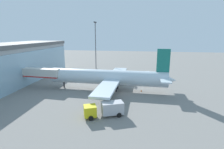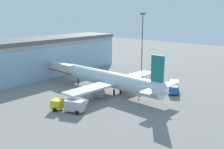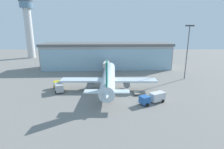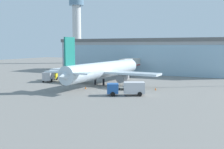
{
  "view_description": "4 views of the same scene",
  "coord_description": "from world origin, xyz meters",
  "px_view_note": "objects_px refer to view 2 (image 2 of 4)",
  "views": [
    {
      "loc": [
        -43.7,
        -4.34,
        14.88
      ],
      "look_at": [
        4.36,
        4.13,
        3.76
      ],
      "focal_mm": 28.0,
      "sensor_mm": 36.0,
      "label": 1
    },
    {
      "loc": [
        -46.81,
        -39.78,
        20.51
      ],
      "look_at": [
        2.15,
        4.73,
        4.82
      ],
      "focal_mm": 42.0,
      "sensor_mm": 36.0,
      "label": 2
    },
    {
      "loc": [
        2.57,
        -49.84,
        18.78
      ],
      "look_at": [
        2.79,
        3.12,
        5.06
      ],
      "focal_mm": 28.0,
      "sensor_mm": 36.0,
      "label": 3
    },
    {
      "loc": [
        34.35,
        -53.48,
        9.72
      ],
      "look_at": [
        3.95,
        4.36,
        2.54
      ],
      "focal_mm": 42.0,
      "sensor_mm": 36.0,
      "label": 4
    }
  ],
  "objects_px": {
    "fuel_truck": "(174,87)",
    "safety_cone_wingtip": "(153,83)",
    "jet_bridge": "(59,67)",
    "apron_light_mast": "(142,37)",
    "catering_truck": "(69,105)",
    "baggage_cart": "(147,88)",
    "airplane": "(112,80)",
    "safety_cone_nose": "(139,99)"
  },
  "relations": [
    {
      "from": "fuel_truck",
      "to": "safety_cone_nose",
      "type": "bearing_deg",
      "value": -41.19
    },
    {
      "from": "apron_light_mast",
      "to": "fuel_truck",
      "type": "xyz_separation_m",
      "value": [
        -17.6,
        -23.28,
        -10.47
      ]
    },
    {
      "from": "jet_bridge",
      "to": "apron_light_mast",
      "type": "distance_m",
      "value": 32.84
    },
    {
      "from": "apron_light_mast",
      "to": "fuel_truck",
      "type": "relative_size",
      "value": 2.71
    },
    {
      "from": "catering_truck",
      "to": "baggage_cart",
      "type": "distance_m",
      "value": 24.28
    },
    {
      "from": "apron_light_mast",
      "to": "baggage_cart",
      "type": "relative_size",
      "value": 6.91
    },
    {
      "from": "airplane",
      "to": "baggage_cart",
      "type": "height_order",
      "value": "airplane"
    },
    {
      "from": "fuel_truck",
      "to": "safety_cone_wingtip",
      "type": "xyz_separation_m",
      "value": [
        2.97,
        8.57,
        -1.19
      ]
    },
    {
      "from": "catering_truck",
      "to": "fuel_truck",
      "type": "distance_m",
      "value": 29.13
    },
    {
      "from": "baggage_cart",
      "to": "safety_cone_nose",
      "type": "xyz_separation_m",
      "value": [
        -8.13,
        -3.3,
        -0.23
      ]
    },
    {
      "from": "safety_cone_wingtip",
      "to": "safety_cone_nose",
      "type": "bearing_deg",
      "value": -158.72
    },
    {
      "from": "apron_light_mast",
      "to": "fuel_truck",
      "type": "height_order",
      "value": "apron_light_mast"
    },
    {
      "from": "jet_bridge",
      "to": "baggage_cart",
      "type": "relative_size",
      "value": 4.63
    },
    {
      "from": "catering_truck",
      "to": "fuel_truck",
      "type": "relative_size",
      "value": 1.01
    },
    {
      "from": "apron_light_mast",
      "to": "airplane",
      "type": "bearing_deg",
      "value": -158.19
    },
    {
      "from": "apron_light_mast",
      "to": "airplane",
      "type": "xyz_separation_m",
      "value": [
        -29.48,
        -11.8,
        -8.38
      ]
    },
    {
      "from": "fuel_truck",
      "to": "baggage_cart",
      "type": "height_order",
      "value": "fuel_truck"
    },
    {
      "from": "safety_cone_wingtip",
      "to": "baggage_cart",
      "type": "bearing_deg",
      "value": -159.77
    },
    {
      "from": "jet_bridge",
      "to": "safety_cone_nose",
      "type": "distance_m",
      "value": 29.85
    },
    {
      "from": "jet_bridge",
      "to": "safety_cone_nose",
      "type": "bearing_deg",
      "value": -174.73
    },
    {
      "from": "catering_truck",
      "to": "fuel_truck",
      "type": "xyz_separation_m",
      "value": [
        27.61,
        -9.28,
        0.0
      ]
    },
    {
      "from": "fuel_truck",
      "to": "safety_cone_wingtip",
      "type": "relative_size",
      "value": 13.62
    },
    {
      "from": "apron_light_mast",
      "to": "safety_cone_wingtip",
      "type": "distance_m",
      "value": 23.8
    },
    {
      "from": "catering_truck",
      "to": "baggage_cart",
      "type": "relative_size",
      "value": 2.58
    },
    {
      "from": "jet_bridge",
      "to": "fuel_truck",
      "type": "height_order",
      "value": "jet_bridge"
    },
    {
      "from": "apron_light_mast",
      "to": "safety_cone_nose",
      "type": "distance_m",
      "value": 37.55
    },
    {
      "from": "baggage_cart",
      "to": "catering_truck",
      "type": "bearing_deg",
      "value": -102.87
    },
    {
      "from": "jet_bridge",
      "to": "airplane",
      "type": "relative_size",
      "value": 0.39
    },
    {
      "from": "fuel_truck",
      "to": "safety_cone_wingtip",
      "type": "bearing_deg",
      "value": -136.56
    },
    {
      "from": "baggage_cart",
      "to": "safety_cone_wingtip",
      "type": "bearing_deg",
      "value": 104.75
    },
    {
      "from": "safety_cone_nose",
      "to": "apron_light_mast",
      "type": "bearing_deg",
      "value": 34.88
    },
    {
      "from": "apron_light_mast",
      "to": "baggage_cart",
      "type": "height_order",
      "value": "apron_light_mast"
    },
    {
      "from": "jet_bridge",
      "to": "airplane",
      "type": "distance_m",
      "value": 20.98
    },
    {
      "from": "jet_bridge",
      "to": "airplane",
      "type": "xyz_separation_m",
      "value": [
        1.11,
        -20.94,
        -0.69
      ]
    },
    {
      "from": "apron_light_mast",
      "to": "catering_truck",
      "type": "bearing_deg",
      "value": -162.8
    },
    {
      "from": "catering_truck",
      "to": "safety_cone_nose",
      "type": "bearing_deg",
      "value": -135.41
    },
    {
      "from": "catering_truck",
      "to": "baggage_cart",
      "type": "height_order",
      "value": "catering_truck"
    },
    {
      "from": "fuel_truck",
      "to": "catering_truck",
      "type": "bearing_deg",
      "value": -46.01
    },
    {
      "from": "jet_bridge",
      "to": "safety_cone_wingtip",
      "type": "xyz_separation_m",
      "value": [
        15.97,
        -23.85,
        -3.98
      ]
    },
    {
      "from": "apron_light_mast",
      "to": "safety_cone_nose",
      "type": "bearing_deg",
      "value": -145.12
    },
    {
      "from": "catering_truck",
      "to": "baggage_cart",
      "type": "xyz_separation_m",
      "value": [
        24.06,
        -3.12,
        -0.97
      ]
    },
    {
      "from": "catering_truck",
      "to": "safety_cone_wingtip",
      "type": "distance_m",
      "value": 30.62
    }
  ]
}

